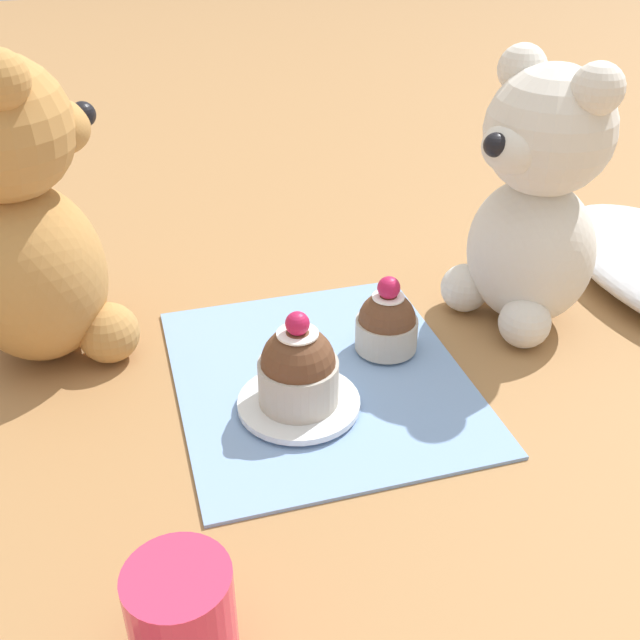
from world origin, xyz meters
TOP-DOWN VIEW (x-y plane):
  - ground_plane at (0.00, 0.00)m, footprint 4.00×4.00m
  - knitted_placemat at (0.00, 0.00)m, footprint 0.26×0.23m
  - teddy_bear_cream at (-0.04, 0.20)m, footprint 0.14×0.13m
  - teddy_bear_tan at (-0.11, -0.21)m, footprint 0.16×0.15m
  - cupcake_near_cream_bear at (-0.02, 0.06)m, footprint 0.05×0.05m
  - saucer_plate at (0.04, -0.03)m, footprint 0.09×0.09m
  - cupcake_near_tan_bear at (0.04, -0.03)m, footprint 0.06×0.06m
  - juice_glass at (0.22, -0.14)m, footprint 0.06×0.06m

SIDE VIEW (x-z plane):
  - ground_plane at x=0.00m, z-range 0.00..0.00m
  - knitted_placemat at x=0.00m, z-range 0.00..0.01m
  - saucer_plate at x=0.04m, z-range 0.01..0.01m
  - cupcake_near_cream_bear at x=-0.02m, z-range 0.00..0.06m
  - juice_glass at x=0.22m, z-range 0.00..0.06m
  - cupcake_near_tan_bear at x=0.04m, z-range 0.00..0.08m
  - teddy_bear_cream at x=-0.04m, z-range 0.00..0.23m
  - teddy_bear_tan at x=-0.11m, z-range -0.01..0.24m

